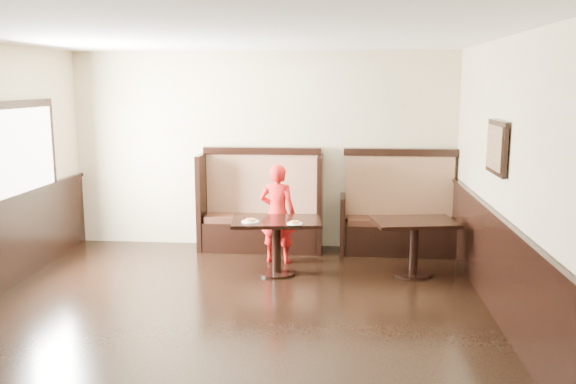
# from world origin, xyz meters

# --- Properties ---
(ground) EXTENTS (7.00, 7.00, 0.00)m
(ground) POSITION_xyz_m (0.00, 0.00, 0.00)
(ground) COLOR black
(ground) RESTS_ON ground
(room_shell) EXTENTS (7.00, 7.00, 7.00)m
(room_shell) POSITION_xyz_m (-0.30, 0.28, 0.67)
(room_shell) COLOR beige
(room_shell) RESTS_ON ground
(booth_main) EXTENTS (1.75, 0.72, 1.45)m
(booth_main) POSITION_xyz_m (0.00, 3.30, 0.53)
(booth_main) COLOR black
(booth_main) RESTS_ON ground
(booth_neighbor) EXTENTS (1.65, 0.72, 1.45)m
(booth_neighbor) POSITION_xyz_m (1.95, 3.29, 0.48)
(booth_neighbor) COLOR black
(booth_neighbor) RESTS_ON ground
(table_main) EXTENTS (1.15, 0.80, 0.69)m
(table_main) POSITION_xyz_m (0.34, 2.13, 0.53)
(table_main) COLOR black
(table_main) RESTS_ON ground
(table_neighbor) EXTENTS (1.10, 0.82, 0.69)m
(table_neighbor) POSITION_xyz_m (2.04, 2.23, 0.52)
(table_neighbor) COLOR black
(table_neighbor) RESTS_ON ground
(child) EXTENTS (0.52, 0.39, 1.32)m
(child) POSITION_xyz_m (0.30, 2.64, 0.66)
(child) COLOR red
(child) RESTS_ON ground
(pizza_plate_left) EXTENTS (0.22, 0.22, 0.04)m
(pizza_plate_left) POSITION_xyz_m (0.04, 1.97, 0.71)
(pizza_plate_left) COLOR white
(pizza_plate_left) RESTS_ON table_main
(pizza_plate_right) EXTENTS (0.19, 0.19, 0.04)m
(pizza_plate_right) POSITION_xyz_m (0.59, 1.92, 0.70)
(pizza_plate_right) COLOR white
(pizza_plate_right) RESTS_ON table_main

